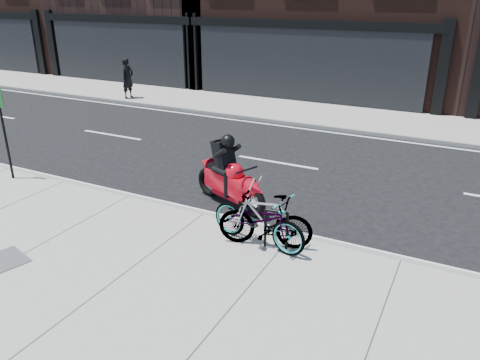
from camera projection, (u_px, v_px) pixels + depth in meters
The scene contains 10 objects.
ground at pixel (246, 187), 11.48m from camera, with size 120.00×120.00×0.00m, color black.
sidewalk_near at pixel (104, 293), 7.32m from camera, with size 60.00×6.00×0.13m, color gray.
sidewalk_far at pixel (336, 116), 17.86m from camera, with size 60.00×3.50×0.13m, color gray.
bike_rack at pixel (276, 226), 8.31m from camera, with size 0.45×0.09×0.76m.
bicycle_front at pixel (258, 219), 8.44m from camera, with size 0.68×1.94×1.02m, color gray.
bicycle_rear at pixel (265, 220), 8.38m from camera, with size 0.48×1.72×1.03m, color gray.
motorcycle at pixel (233, 179), 10.20m from camera, with size 2.11×1.11×1.64m.
pedestrian at pixel (128, 78), 20.27m from camera, with size 0.63×0.41×1.73m, color black.
utility_grate at pixel (1, 261), 8.05m from camera, with size 0.75×0.75×0.01m, color #49494B.
sign_post at pixel (3, 126), 11.19m from camera, with size 0.30×0.06×2.24m.
Camera 1 is at (4.70, -9.49, 4.43)m, focal length 35.00 mm.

